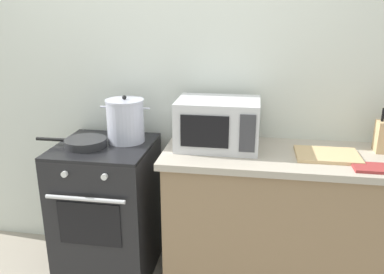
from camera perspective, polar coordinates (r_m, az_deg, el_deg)
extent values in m
cube|color=silver|center=(2.67, 2.98, 7.45)|extent=(4.40, 0.10, 2.50)
cube|color=#8C7051|center=(2.62, 15.27, -12.35)|extent=(1.64, 0.56, 0.88)
cube|color=#ADA393|center=(2.43, 16.15, -2.89)|extent=(1.70, 0.60, 0.04)
cube|color=black|center=(2.74, -12.06, -10.42)|extent=(0.60, 0.60, 0.90)
cube|color=black|center=(2.56, -12.72, -1.30)|extent=(0.60, 0.60, 0.02)
cube|color=black|center=(2.46, -14.71, -12.21)|extent=(0.39, 0.01, 0.28)
cylinder|color=silver|center=(2.36, -15.31, -8.72)|extent=(0.48, 0.02, 0.02)
cylinder|color=silver|center=(2.37, -18.07, -5.16)|extent=(0.04, 0.02, 0.04)
cylinder|color=silver|center=(2.27, -12.63, -5.68)|extent=(0.04, 0.02, 0.04)
cylinder|color=silver|center=(2.55, -9.64, 2.22)|extent=(0.24, 0.24, 0.27)
cylinder|color=silver|center=(2.52, -9.80, 5.26)|extent=(0.25, 0.25, 0.01)
sphere|color=black|center=(2.52, -9.82, 5.70)|extent=(0.03, 0.03, 0.03)
cylinder|color=silver|center=(2.58, -12.68, 4.31)|extent=(0.05, 0.01, 0.01)
cylinder|color=silver|center=(2.49, -6.71, 4.16)|extent=(0.05, 0.01, 0.01)
cylinder|color=#28282B|center=(2.54, -15.22, -0.80)|extent=(0.26, 0.26, 0.05)
cylinder|color=black|center=(2.64, -19.80, -0.32)|extent=(0.20, 0.02, 0.02)
cube|color=silver|center=(2.42, 3.79, 1.98)|extent=(0.50, 0.36, 0.30)
cube|color=black|center=(2.25, 1.82, 0.79)|extent=(0.28, 0.01, 0.19)
cube|color=#38383D|center=(2.23, 8.07, 0.49)|extent=(0.09, 0.01, 0.22)
cube|color=tan|center=(2.42, 19.08, -2.50)|extent=(0.36, 0.26, 0.02)
cylinder|color=black|center=(2.56, 26.04, 2.93)|extent=(0.02, 0.02, 0.08)
cube|color=#993333|center=(2.32, 24.50, -4.09)|extent=(0.18, 0.14, 0.02)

